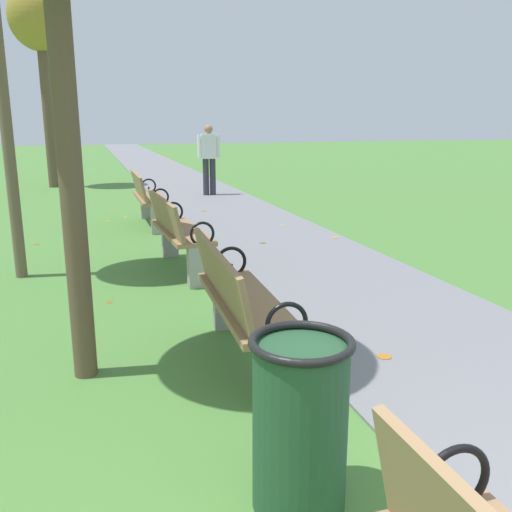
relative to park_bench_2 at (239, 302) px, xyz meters
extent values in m
cube|color=slate|center=(1.62, 14.97, -0.48)|extent=(2.24, 44.00, 0.02)
torus|color=black|center=(0.12, -2.33, 0.10)|extent=(0.27, 0.03, 0.27)
cylinder|color=black|center=(0.12, -2.33, 0.02)|extent=(0.03, 0.03, 0.12)
cube|color=#93704C|center=(0.05, 0.00, -0.01)|extent=(0.50, 1.61, 0.05)
cube|color=#93704C|center=(-0.14, 0.00, 0.21)|extent=(0.18, 1.60, 0.40)
cube|color=#99968E|center=(0.03, -0.74, -0.26)|extent=(0.20, 0.13, 0.45)
cube|color=#99968E|center=(0.08, 0.74, -0.26)|extent=(0.20, 0.13, 0.45)
torus|color=black|center=(0.09, -0.76, 0.10)|extent=(0.27, 0.04, 0.27)
cylinder|color=black|center=(0.09, -0.76, 0.02)|extent=(0.03, 0.03, 0.12)
torus|color=black|center=(0.14, 0.76, 0.10)|extent=(0.27, 0.04, 0.27)
cylinder|color=black|center=(0.14, 0.76, 0.02)|extent=(0.03, 0.03, 0.12)
cube|color=#93704C|center=(0.05, 2.75, -0.01)|extent=(0.51, 1.62, 0.05)
cube|color=#93704C|center=(-0.14, 2.74, 0.21)|extent=(0.20, 1.60, 0.40)
cube|color=#99968E|center=(0.09, 2.01, -0.26)|extent=(0.21, 0.13, 0.45)
cube|color=#99968E|center=(0.02, 3.49, -0.26)|extent=(0.21, 0.13, 0.45)
torus|color=black|center=(0.15, 1.99, 0.10)|extent=(0.27, 0.04, 0.27)
cylinder|color=black|center=(0.15, 1.99, 0.02)|extent=(0.03, 0.03, 0.12)
torus|color=black|center=(0.08, 3.51, 0.10)|extent=(0.27, 0.04, 0.27)
cylinder|color=black|center=(0.08, 3.51, 0.02)|extent=(0.03, 0.03, 0.12)
cube|color=#93704C|center=(0.05, 5.77, -0.01)|extent=(0.45, 1.60, 0.05)
cube|color=#93704C|center=(-0.14, 5.77, 0.21)|extent=(0.13, 1.60, 0.40)
cube|color=#99968E|center=(0.06, 5.03, -0.26)|extent=(0.20, 0.12, 0.45)
cube|color=#99968E|center=(0.05, 6.51, -0.26)|extent=(0.20, 0.12, 0.45)
torus|color=black|center=(0.12, 5.01, 0.10)|extent=(0.27, 0.03, 0.27)
cylinder|color=black|center=(0.12, 5.01, 0.02)|extent=(0.03, 0.03, 0.12)
torus|color=black|center=(0.11, 6.53, 0.10)|extent=(0.27, 0.03, 0.27)
cylinder|color=black|center=(0.11, 6.53, 0.02)|extent=(0.03, 0.03, 0.12)
cylinder|color=brown|center=(-1.10, 0.16, 0.94)|extent=(0.16, 0.16, 2.85)
cylinder|color=brown|center=(-1.78, 3.02, 1.26)|extent=(0.13, 0.13, 3.49)
cylinder|color=brown|center=(-1.78, 12.09, 1.37)|extent=(0.24, 0.24, 3.72)
ellipsoid|color=olive|center=(-1.78, 12.09, 3.76)|extent=(1.51, 1.51, 1.66)
cylinder|color=#2D2D38|center=(1.90, 9.17, -0.04)|extent=(0.14, 0.14, 0.85)
cylinder|color=#2D2D38|center=(1.74, 9.19, -0.04)|extent=(0.14, 0.14, 0.85)
cube|color=white|center=(1.82, 9.18, 0.66)|extent=(0.37, 0.26, 0.56)
sphere|color=#9E7051|center=(1.82, 9.18, 1.05)|extent=(0.20, 0.20, 0.20)
cylinder|color=white|center=(2.04, 9.15, 0.66)|extent=(0.09, 0.09, 0.52)
cylinder|color=white|center=(1.61, 9.21, 0.66)|extent=(0.09, 0.09, 0.52)
cylinder|color=#234C2D|center=(-0.15, -1.57, -0.09)|extent=(0.44, 0.44, 0.80)
torus|color=black|center=(-0.15, -1.57, 0.33)|extent=(0.48, 0.48, 0.04)
cylinder|color=#93511E|center=(-1.73, 4.78, -0.48)|extent=(0.14, 0.14, 0.00)
cylinder|color=#AD6B23|center=(1.07, -0.25, -0.46)|extent=(0.16, 0.16, 0.00)
cylinder|color=#93511E|center=(-0.85, 1.76, -0.48)|extent=(0.09, 0.09, 0.00)
cylinder|color=#93511E|center=(-1.08, 0.16, -0.48)|extent=(0.12, 0.12, 0.00)
cylinder|color=gold|center=(-0.32, 6.75, -0.48)|extent=(0.08, 0.08, 0.00)
cylinder|color=#BC842D|center=(-0.66, 6.43, -0.48)|extent=(0.10, 0.10, 0.00)
cylinder|color=gold|center=(0.37, 6.38, -0.48)|extent=(0.14, 0.14, 0.00)
cylinder|color=brown|center=(1.41, 3.81, -0.46)|extent=(0.13, 0.13, 0.00)
cylinder|color=#AD6B23|center=(-0.48, 7.76, -0.48)|extent=(0.12, 0.12, 0.00)
cylinder|color=#AD6B23|center=(1.19, 6.89, -0.46)|extent=(0.13, 0.13, 0.00)
cylinder|color=#BC842D|center=(2.58, 3.84, -0.46)|extent=(0.16, 0.16, 0.00)
cylinder|color=gold|center=(2.15, 5.01, -0.46)|extent=(0.10, 0.10, 0.00)
camera|label=1|loc=(-1.02, -3.71, 1.30)|focal=39.11mm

